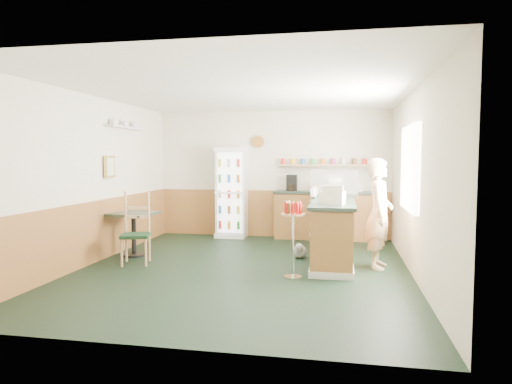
% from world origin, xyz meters
% --- Properties ---
extents(ground, '(6.00, 6.00, 0.00)m').
position_xyz_m(ground, '(0.00, 0.00, 0.00)').
color(ground, black).
rests_on(ground, ground).
extents(room_envelope, '(5.04, 6.02, 2.72)m').
position_xyz_m(room_envelope, '(-0.23, 0.73, 1.52)').
color(room_envelope, beige).
rests_on(room_envelope, ground).
extents(service_counter, '(0.68, 3.01, 1.01)m').
position_xyz_m(service_counter, '(1.35, 1.07, 0.46)').
color(service_counter, olive).
rests_on(service_counter, ground).
extents(back_counter, '(2.24, 0.42, 1.69)m').
position_xyz_m(back_counter, '(1.19, 2.80, 0.55)').
color(back_counter, olive).
rests_on(back_counter, ground).
extents(drinks_fridge, '(0.63, 0.53, 1.92)m').
position_xyz_m(drinks_fridge, '(-0.84, 2.74, 0.96)').
color(drinks_fridge, white).
rests_on(drinks_fridge, ground).
extents(display_case, '(0.83, 0.44, 0.47)m').
position_xyz_m(display_case, '(1.35, 1.55, 1.24)').
color(display_case, silver).
rests_on(display_case, service_counter).
extents(cash_register, '(0.39, 0.40, 0.20)m').
position_xyz_m(cash_register, '(1.35, 0.11, 1.11)').
color(cash_register, '#EDE2C4').
rests_on(cash_register, service_counter).
extents(shopkeeper, '(0.48, 0.61, 1.70)m').
position_xyz_m(shopkeeper, '(2.05, 0.43, 0.85)').
color(shopkeeper, tan).
rests_on(shopkeeper, ground).
extents(condiment_stand, '(0.34, 0.34, 1.07)m').
position_xyz_m(condiment_stand, '(0.81, -0.38, 0.74)').
color(condiment_stand, silver).
rests_on(condiment_stand, ground).
extents(newspaper_rack, '(0.09, 0.47, 0.93)m').
position_xyz_m(newspaper_rack, '(0.99, 1.26, 0.69)').
color(newspaper_rack, black).
rests_on(newspaper_rack, ground).
extents(cafe_table, '(0.79, 0.79, 0.76)m').
position_xyz_m(cafe_table, '(-2.05, 0.55, 0.53)').
color(cafe_table, black).
rests_on(cafe_table, ground).
extents(cafe_chair, '(0.53, 0.53, 1.16)m').
position_xyz_m(cafe_chair, '(-1.75, 0.08, 0.60)').
color(cafe_chair, black).
rests_on(cafe_chair, ground).
extents(dog_doorstop, '(0.23, 0.29, 0.27)m').
position_xyz_m(dog_doorstop, '(0.79, 0.89, 0.13)').
color(dog_doorstop, gray).
rests_on(dog_doorstop, ground).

